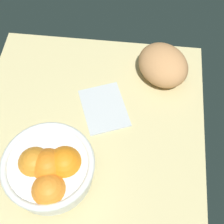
{
  "coord_description": "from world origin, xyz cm",
  "views": [
    {
      "loc": [
        -32.94,
        -10.3,
        76.62
      ],
      "look_at": [
        9.64,
        -5.7,
        5.0
      ],
      "focal_mm": 53.35,
      "sensor_mm": 36.0,
      "label": 1
    }
  ],
  "objects": [
    {
      "name": "ground_plane",
      "position": [
        0.0,
        0.0,
        -1.5
      ],
      "size": [
        75.86,
        59.75,
        3.0
      ],
      "primitive_type": "cube",
      "color": "#CDBD84"
    },
    {
      "name": "fruit_bowl",
      "position": [
        -7.49,
        6.47,
        6.33
      ],
      "size": [
        20.88,
        20.88,
        11.17
      ],
      "color": "white",
      "rests_on": "ground"
    },
    {
      "name": "bread_loaf",
      "position": [
        26.42,
        -18.07,
        4.63
      ],
      "size": [
        19.71,
        19.45,
        9.26
      ],
      "primitive_type": "ellipsoid",
      "rotation": [
        0.0,
        0.0,
        0.7
      ],
      "color": "tan",
      "rests_on": "ground"
    },
    {
      "name": "napkin_folded",
      "position": [
        13.53,
        -3.13,
        0.43
      ],
      "size": [
        17.65,
        15.78,
        0.85
      ],
      "primitive_type": "cube",
      "rotation": [
        0.0,
        0.0,
        0.38
      ],
      "color": "silver",
      "rests_on": "ground"
    }
  ]
}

